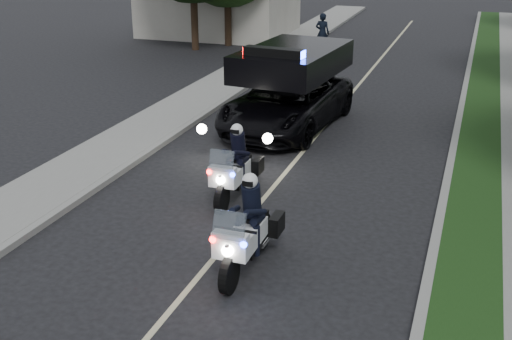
# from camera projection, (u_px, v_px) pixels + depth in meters

# --- Properties ---
(ground) EXTENTS (120.00, 120.00, 0.00)m
(ground) POSITION_uv_depth(u_px,v_px,m) (188.00, 289.00, 11.78)
(ground) COLOR black
(ground) RESTS_ON ground
(curb_right) EXTENTS (0.20, 60.00, 0.15)m
(curb_right) POSITION_uv_depth(u_px,v_px,m) (455.00, 142.00, 19.29)
(curb_right) COLOR gray
(curb_right) RESTS_ON ground
(grass_verge) EXTENTS (1.20, 60.00, 0.16)m
(grass_verge) POSITION_uv_depth(u_px,v_px,m) (479.00, 144.00, 19.08)
(grass_verge) COLOR #193814
(grass_verge) RESTS_ON ground
(curb_left) EXTENTS (0.20, 60.00, 0.15)m
(curb_left) POSITION_uv_depth(u_px,v_px,m) (202.00, 116.00, 21.81)
(curb_left) COLOR gray
(curb_left) RESTS_ON ground
(sidewalk_left) EXTENTS (2.00, 60.00, 0.16)m
(sidewalk_left) POSITION_uv_depth(u_px,v_px,m) (173.00, 113.00, 22.15)
(sidewalk_left) COLOR gray
(sidewalk_left) RESTS_ON ground
(lane_marking) EXTENTS (0.12, 50.00, 0.01)m
(lane_marking) POSITION_uv_depth(u_px,v_px,m) (321.00, 130.00, 20.58)
(lane_marking) COLOR #BFB78C
(lane_marking) RESTS_ON ground
(police_moto_left) EXTENTS (0.80, 2.17, 1.83)m
(police_moto_left) POSITION_uv_depth(u_px,v_px,m) (236.00, 198.00, 15.64)
(police_moto_left) COLOR white
(police_moto_left) RESTS_ON ground
(police_moto_right) EXTENTS (0.79, 2.24, 1.90)m
(police_moto_right) POSITION_uv_depth(u_px,v_px,m) (248.00, 267.00, 12.53)
(police_moto_right) COLOR white
(police_moto_right) RESTS_ON ground
(police_suv) EXTENTS (3.38, 6.32, 2.96)m
(police_suv) POSITION_uv_depth(u_px,v_px,m) (287.00, 127.00, 20.89)
(police_suv) COLOR black
(police_suv) RESTS_ON ground
(bicycle) EXTENTS (0.79, 1.89, 0.97)m
(bicycle) POSITION_uv_depth(u_px,v_px,m) (321.00, 57.00, 31.59)
(bicycle) COLOR black
(bicycle) RESTS_ON ground
(cyclist) EXTENTS (0.71, 0.49, 1.89)m
(cyclist) POSITION_uv_depth(u_px,v_px,m) (321.00, 57.00, 31.59)
(cyclist) COLOR black
(cyclist) RESTS_ON ground
(tree_left_near) EXTENTS (6.31, 6.31, 9.16)m
(tree_left_near) POSITION_uv_depth(u_px,v_px,m) (228.00, 45.00, 34.35)
(tree_left_near) COLOR #204316
(tree_left_near) RESTS_ON ground
(tree_left_far) EXTENTS (7.32, 7.32, 10.81)m
(tree_left_far) POSITION_uv_depth(u_px,v_px,m) (196.00, 50.00, 33.22)
(tree_left_far) COLOR black
(tree_left_far) RESTS_ON ground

